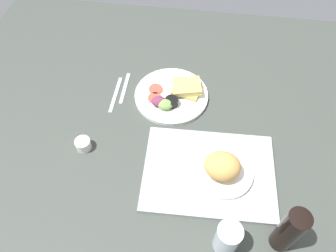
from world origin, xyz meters
The scene contains 9 objects.
ground_plane centered at (0.00, 0.00, -1.50)cm, with size 190.00×150.00×3.00cm, color #383D38.
serving_tray centered at (-14.41, 18.27, 0.80)cm, with size 45.00×33.00×1.60cm, color #9EA0A3.
bread_plate_near centered at (-18.58, 18.60, 5.46)cm, with size 20.18×20.18×9.70cm.
plate_with_salad centered at (2.41, -14.29, 1.65)cm, with size 29.91×29.91×5.40cm.
drinking_glass centered at (-20.73, 41.77, 6.18)cm, with size 7.37×7.37×12.36cm, color silver.
soda_bottle centered at (-37.30, 38.61, 10.18)cm, with size 6.40×6.40×20.36cm, color black.
espresso_cup centered at (31.55, 13.87, 2.00)cm, with size 5.60×5.60×4.00cm, color silver.
fork centered at (23.06, -16.69, 0.25)cm, with size 17.00×1.40×0.50cm, color #B7B7BC.
knife centered at (26.06, -12.69, 0.25)cm, with size 19.00×1.40×0.50cm, color #B7B7BC.
Camera 1 is at (-7.62, 72.30, 101.38)cm, focal length 34.76 mm.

